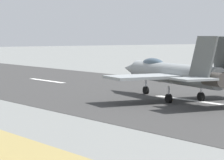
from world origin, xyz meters
name	(u,v)px	position (x,y,z in m)	size (l,w,h in m)	color
ground_plane	(190,100)	(0.00, 0.00, 0.00)	(400.00, 400.00, 0.00)	slate
runway_strip	(191,100)	(-0.02, 0.00, 0.01)	(240.00, 26.00, 0.02)	#363535
fighter_jet	(174,73)	(1.13, 0.88, 2.36)	(17.95, 13.46, 5.56)	gray
crew_person	(167,75)	(14.89, -10.56, 0.81)	(0.66, 0.42, 1.62)	#1E2338
marker_cone_mid	(220,84)	(7.50, -11.72, 0.28)	(0.44, 0.44, 0.55)	orange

